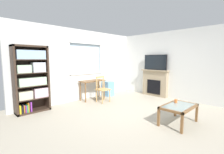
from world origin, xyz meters
TOP-DOWN VIEW (x-y plane):
  - ground at (0.00, 0.00)m, footprint 5.96×5.78m
  - wall_back_with_window at (-0.02, 2.39)m, footprint 4.96×0.15m
  - wall_right at (2.54, 0.00)m, footprint 0.12×4.98m
  - bookshelf at (-1.86, 2.15)m, footprint 0.90×0.38m
  - desk_under_window at (0.22, 2.04)m, footprint 0.97×0.42m
  - wooden_chair at (0.26, 1.53)m, footprint 0.43×0.41m
  - plastic_drawer_unit at (1.06, 2.09)m, footprint 0.35×0.40m
  - fireplace at (2.39, 0.71)m, footprint 0.26×1.16m
  - tv at (2.37, 0.71)m, footprint 0.06×0.97m
  - coffee_table at (0.27, -1.15)m, footprint 0.93×0.57m
  - sippy_cup at (0.44, -1.01)m, footprint 0.07×0.07m

SIDE VIEW (x-z plane):
  - ground at x=0.00m, z-range -0.02..0.00m
  - plastic_drawer_unit at x=1.06m, z-range 0.00..0.60m
  - coffee_table at x=0.27m, z-range 0.15..0.59m
  - wooden_chair at x=0.26m, z-range 0.01..0.91m
  - sippy_cup at x=0.44m, z-range 0.44..0.53m
  - fireplace at x=2.39m, z-range 0.00..1.07m
  - desk_under_window at x=0.22m, z-range 0.24..0.96m
  - bookshelf at x=-1.86m, z-range 0.05..1.93m
  - wall_back_with_window at x=-0.02m, z-range -0.03..2.54m
  - wall_right at x=2.54m, z-range 0.00..2.56m
  - tv at x=2.37m, z-range 1.07..1.68m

